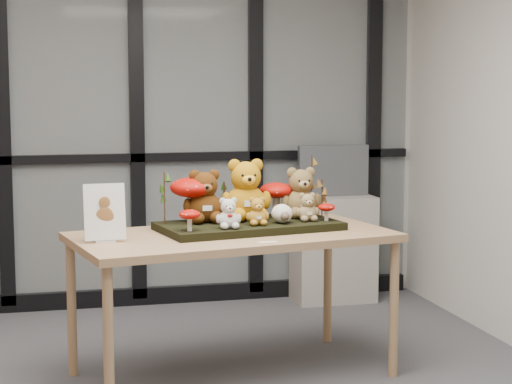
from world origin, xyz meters
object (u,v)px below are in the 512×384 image
object	(u,v)px
mushroom_back_left	(192,197)
bear_brown_medium	(204,193)
sign_holder	(105,215)
bear_small_yellow	(257,210)
mushroom_front_right	(327,211)
mushroom_front_left	(190,219)
bear_white_bow	(228,211)
bear_beige_small	(307,205)
monitor	(333,171)
bear_pooh_yellow	(246,186)
plush_cream_hedgehog	(282,213)
display_table	(232,245)
diorama_tray	(249,226)
cabinet	(333,249)
bear_tan_back	(301,190)
mushroom_back_right	(276,198)

from	to	relation	value
mushroom_back_left	bear_brown_medium	bearing A→B (deg)	-21.05
mushroom_back_left	sign_holder	size ratio (longest dim) A/B	0.91
bear_small_yellow	mushroom_back_left	xyz separation A→B (m)	(-0.32, 0.20, 0.05)
mushroom_back_left	mushroom_front_right	distance (m)	0.74
bear_brown_medium	mushroom_front_left	size ratio (longest dim) A/B	2.58
bear_white_bow	mushroom_front_left	xyz separation A→B (m)	(-0.21, -0.04, -0.03)
bear_beige_small	mushroom_back_left	world-z (taller)	mushroom_back_left
bear_small_yellow	sign_holder	bearing A→B (deg)	175.61
monitor	mushroom_front_left	bearing A→B (deg)	-128.75
bear_pooh_yellow	plush_cream_hedgehog	distance (m)	0.27
display_table	mushroom_front_left	bearing A→B (deg)	-164.24
sign_holder	bear_pooh_yellow	bearing A→B (deg)	17.74
display_table	bear_white_bow	bearing A→B (deg)	-124.99
mushroom_front_right	diorama_tray	bearing A→B (deg)	174.00
diorama_tray	mushroom_back_left	world-z (taller)	mushroom_back_left
sign_holder	display_table	bearing A→B (deg)	6.58
bear_brown_medium	display_table	bearing A→B (deg)	-62.22
bear_beige_small	display_table	bearing A→B (deg)	176.71
mushroom_front_left	cabinet	distance (m)	2.16
sign_holder	cabinet	xyz separation A→B (m)	(1.75, 1.62, -0.54)
bear_white_bow	bear_tan_back	bearing A→B (deg)	21.55
mushroom_front_right	mushroom_back_right	bearing A→B (deg)	135.17
display_table	mushroom_front_left	size ratio (longest dim) A/B	14.71
mushroom_back_left	mushroom_back_right	world-z (taller)	mushroom_back_left
bear_tan_back	sign_holder	world-z (taller)	bear_tan_back
mushroom_back_right	plush_cream_hedgehog	bearing A→B (deg)	-97.81
bear_tan_back	bear_beige_small	distance (m)	0.17
diorama_tray	plush_cream_hedgehog	distance (m)	0.20
mushroom_back_right	mushroom_front_right	world-z (taller)	mushroom_back_right
mushroom_back_left	monitor	bearing A→B (deg)	47.01
mushroom_back_left	sign_holder	distance (m)	0.57
bear_brown_medium	mushroom_back_right	distance (m)	0.45
bear_beige_small	mushroom_back_left	distance (m)	0.63
diorama_tray	bear_small_yellow	world-z (taller)	bear_small_yellow
diorama_tray	bear_tan_back	bearing A→B (deg)	10.84
sign_holder	mushroom_back_left	bearing A→B (deg)	27.49
bear_white_bow	cabinet	distance (m)	2.02
bear_tan_back	sign_holder	bearing A→B (deg)	-174.58
bear_tan_back	plush_cream_hedgehog	xyz separation A→B (m)	(-0.16, -0.20, -0.10)
diorama_tray	sign_holder	bearing A→B (deg)	-176.96
mushroom_front_left	monitor	bearing A→B (deg)	51.25
bear_pooh_yellow	display_table	bearing A→B (deg)	-132.94
bear_small_yellow	bear_beige_small	size ratio (longest dim) A/B	0.97
bear_small_yellow	mushroom_back_left	bearing A→B (deg)	137.61
sign_holder	monitor	size ratio (longest dim) A/B	0.57
mushroom_back_left	mushroom_front_left	distance (m)	0.32
bear_beige_small	sign_holder	world-z (taller)	sign_holder
bear_beige_small	sign_holder	xyz separation A→B (m)	(-1.11, -0.16, 0.01)
bear_white_bow	bear_beige_small	world-z (taller)	bear_white_bow
display_table	bear_white_bow	xyz separation A→B (m)	(-0.04, -0.09, 0.20)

